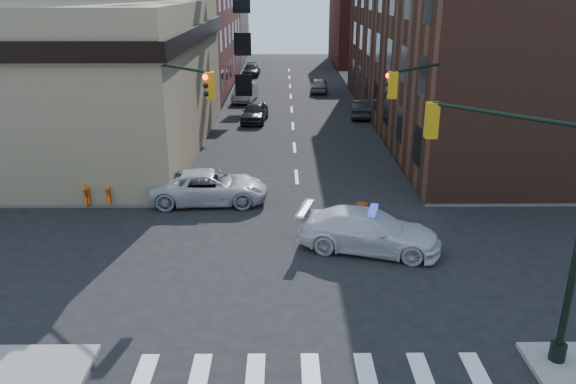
{
  "coord_description": "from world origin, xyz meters",
  "views": [
    {
      "loc": [
        -0.73,
        -19.18,
        9.81
      ],
      "look_at": [
        -0.54,
        1.6,
        2.2
      ],
      "focal_mm": 35.0,
      "sensor_mm": 36.0,
      "label": 1
    }
  ],
  "objects_px": {
    "pedestrian_b": "(78,182)",
    "barricade_nw_a": "(98,194)",
    "police_car": "(369,231)",
    "parked_car_enear": "(361,108)",
    "barrel_bank": "(182,197)",
    "parked_car_wfar": "(245,92)",
    "pickup": "(210,187)",
    "pedestrian_a": "(118,162)",
    "barrel_road": "(362,213)",
    "parked_car_wnear": "(255,112)"
  },
  "relations": [
    {
      "from": "pedestrian_b",
      "to": "barricade_nw_a",
      "type": "xyz_separation_m",
      "value": [
        0.96,
        -0.3,
        -0.49
      ]
    },
    {
      "from": "police_car",
      "to": "pedestrian_b",
      "type": "relative_size",
      "value": 2.82
    },
    {
      "from": "parked_car_enear",
      "to": "barrel_bank",
      "type": "distance_m",
      "value": 22.36
    },
    {
      "from": "parked_car_wfar",
      "to": "barricade_nw_a",
      "type": "bearing_deg",
      "value": -94.83
    },
    {
      "from": "barrel_bank",
      "to": "pickup",
      "type": "bearing_deg",
      "value": 27.85
    },
    {
      "from": "pickup",
      "to": "pedestrian_a",
      "type": "xyz_separation_m",
      "value": [
        -5.25,
        3.25,
        0.26
      ]
    },
    {
      "from": "barrel_road",
      "to": "pickup",
      "type": "bearing_deg",
      "value": 159.16
    },
    {
      "from": "pedestrian_a",
      "to": "parked_car_wfar",
      "type": "bearing_deg",
      "value": 113.09
    },
    {
      "from": "parked_car_wnear",
      "to": "pedestrian_b",
      "type": "relative_size",
      "value": 2.25
    },
    {
      "from": "police_car",
      "to": "pickup",
      "type": "xyz_separation_m",
      "value": [
        -6.92,
        5.29,
        -0.03
      ]
    },
    {
      "from": "parked_car_wnear",
      "to": "barricade_nw_a",
      "type": "distance_m",
      "value": 18.98
    },
    {
      "from": "parked_car_enear",
      "to": "pedestrian_b",
      "type": "distance_m",
      "value": 24.87
    },
    {
      "from": "barricade_nw_a",
      "to": "parked_car_enear",
      "type": "bearing_deg",
      "value": 42.76
    },
    {
      "from": "barrel_road",
      "to": "pedestrian_b",
      "type": "bearing_deg",
      "value": 169.6
    },
    {
      "from": "parked_car_wfar",
      "to": "barrel_bank",
      "type": "bearing_deg",
      "value": -86.18
    },
    {
      "from": "barrel_bank",
      "to": "parked_car_wnear",
      "type": "bearing_deg",
      "value": 81.81
    },
    {
      "from": "police_car",
      "to": "parked_car_wnear",
      "type": "xyz_separation_m",
      "value": [
        -5.57,
        22.55,
        -0.05
      ]
    },
    {
      "from": "pedestrian_a",
      "to": "pedestrian_b",
      "type": "xyz_separation_m",
      "value": [
        -0.93,
        -3.5,
        0.1
      ]
    },
    {
      "from": "barrel_road",
      "to": "barricade_nw_a",
      "type": "xyz_separation_m",
      "value": [
        -12.21,
        2.12,
        0.18
      ]
    },
    {
      "from": "police_car",
      "to": "parked_car_enear",
      "type": "relative_size",
      "value": 1.32
    },
    {
      "from": "parked_car_enear",
      "to": "pedestrian_a",
      "type": "xyz_separation_m",
      "value": [
        -15.03,
        -15.57,
        0.34
      ]
    },
    {
      "from": "parked_car_enear",
      "to": "barrel_bank",
      "type": "relative_size",
      "value": 4.17
    },
    {
      "from": "pedestrian_b",
      "to": "parked_car_wnear",
      "type": "bearing_deg",
      "value": 71.88
    },
    {
      "from": "pedestrian_a",
      "to": "barrel_road",
      "type": "bearing_deg",
      "value": 10.89
    },
    {
      "from": "pedestrian_b",
      "to": "barrel_bank",
      "type": "distance_m",
      "value": 5.02
    },
    {
      "from": "parked_car_enear",
      "to": "barrel_road",
      "type": "bearing_deg",
      "value": 90.06
    },
    {
      "from": "parked_car_wfar",
      "to": "pedestrian_b",
      "type": "distance_m",
      "value": 26.52
    },
    {
      "from": "parked_car_wfar",
      "to": "pedestrian_a",
      "type": "relative_size",
      "value": 2.73
    },
    {
      "from": "parked_car_wfar",
      "to": "parked_car_enear",
      "type": "height_order",
      "value": "parked_car_wfar"
    },
    {
      "from": "parked_car_wfar",
      "to": "barrel_road",
      "type": "relative_size",
      "value": 5.28
    },
    {
      "from": "barrel_road",
      "to": "barricade_nw_a",
      "type": "distance_m",
      "value": 12.39
    },
    {
      "from": "pedestrian_a",
      "to": "barrel_road",
      "type": "xyz_separation_m",
      "value": [
        12.24,
        -5.91,
        -0.58
      ]
    },
    {
      "from": "barrel_road",
      "to": "barrel_bank",
      "type": "relative_size",
      "value": 0.91
    },
    {
      "from": "pickup",
      "to": "parked_car_enear",
      "type": "height_order",
      "value": "pickup"
    },
    {
      "from": "barrel_road",
      "to": "barrel_bank",
      "type": "xyz_separation_m",
      "value": [
        -8.21,
        2.02,
        0.05
      ]
    },
    {
      "from": "police_car",
      "to": "pedestrian_a",
      "type": "xyz_separation_m",
      "value": [
        -12.18,
        8.54,
        0.23
      ]
    },
    {
      "from": "pickup",
      "to": "barricade_nw_a",
      "type": "xyz_separation_m",
      "value": [
        -5.22,
        -0.54,
        -0.13
      ]
    },
    {
      "from": "pedestrian_b",
      "to": "pickup",
      "type": "bearing_deg",
      "value": 7.44
    },
    {
      "from": "parked_car_wnear",
      "to": "barrel_bank",
      "type": "relative_size",
      "value": 4.39
    },
    {
      "from": "pickup",
      "to": "pedestrian_b",
      "type": "height_order",
      "value": "pedestrian_b"
    },
    {
      "from": "parked_car_enear",
      "to": "barricade_nw_a",
      "type": "height_order",
      "value": "parked_car_enear"
    },
    {
      "from": "parked_car_wfar",
      "to": "pedestrian_a",
      "type": "height_order",
      "value": "pedestrian_a"
    },
    {
      "from": "parked_car_wnear",
      "to": "pedestrian_a",
      "type": "bearing_deg",
      "value": -109.75
    },
    {
      "from": "pickup",
      "to": "pedestrian_b",
      "type": "distance_m",
      "value": 6.19
    },
    {
      "from": "barrel_bank",
      "to": "barrel_road",
      "type": "bearing_deg",
      "value": -13.8
    },
    {
      "from": "parked_car_enear",
      "to": "parked_car_wnear",
      "type": "bearing_deg",
      "value": 17.95
    },
    {
      "from": "pedestrian_a",
      "to": "pedestrian_b",
      "type": "relative_size",
      "value": 0.9
    },
    {
      "from": "police_car",
      "to": "pedestrian_a",
      "type": "distance_m",
      "value": 14.87
    },
    {
      "from": "pickup",
      "to": "barrel_bank",
      "type": "relative_size",
      "value": 5.52
    },
    {
      "from": "police_car",
      "to": "barricade_nw_a",
      "type": "xyz_separation_m",
      "value": [
        -12.14,
        4.74,
        -0.16
      ]
    }
  ]
}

